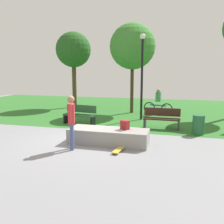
% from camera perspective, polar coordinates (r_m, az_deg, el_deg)
% --- Properties ---
extents(ground_plane, '(28.00, 28.00, 0.00)m').
position_cam_1_polar(ground_plane, '(9.23, -6.88, -6.52)').
color(ground_plane, gray).
extents(grass_lawn, '(26.60, 12.50, 0.01)m').
position_cam_1_polar(grass_lawn, '(16.51, 3.08, 0.81)').
color(grass_lawn, '#2D6B28').
rests_on(grass_lawn, ground_plane).
extents(concrete_ledge, '(2.82, 0.96, 0.53)m').
position_cam_1_polar(concrete_ledge, '(8.66, -0.83, -5.72)').
color(concrete_ledge, gray).
rests_on(concrete_ledge, ground_plane).
extents(backpack_on_ledge, '(0.34, 0.30, 0.32)m').
position_cam_1_polar(backpack_on_ledge, '(8.51, 3.05, -3.06)').
color(backpack_on_ledge, maroon).
rests_on(backpack_on_ledge, concrete_ledge).
extents(skater_performing_trick, '(0.30, 0.41, 1.78)m').
position_cam_1_polar(skater_performing_trick, '(7.98, -9.51, -1.41)').
color(skater_performing_trick, '#3F5184').
rests_on(skater_performing_trick, ground_plane).
extents(skateboard_by_ledge, '(0.30, 0.82, 0.08)m').
position_cam_1_polar(skateboard_by_ledge, '(7.90, 1.63, -8.78)').
color(skateboard_by_ledge, gold).
rests_on(skateboard_by_ledge, ground_plane).
extents(park_bench_near_lamppost, '(1.61, 0.50, 0.91)m').
position_cam_1_polar(park_bench_near_lamppost, '(11.02, 11.60, -1.39)').
color(park_bench_near_lamppost, '#331E14').
rests_on(park_bench_near_lamppost, ground_plane).
extents(park_bench_near_path, '(1.65, 0.67, 0.91)m').
position_cam_1_polar(park_bench_near_path, '(11.82, -7.54, -0.51)').
color(park_bench_near_path, '#1E4223').
rests_on(park_bench_near_path, ground_plane).
extents(tree_slender_maple, '(2.69, 2.69, 5.30)m').
position_cam_1_polar(tree_slender_maple, '(14.82, 4.84, 15.05)').
color(tree_slender_maple, '#42301E').
rests_on(tree_slender_maple, grass_lawn).
extents(tree_leaning_ash, '(2.38, 2.38, 5.15)m').
position_cam_1_polar(tree_leaning_ash, '(17.25, -9.04, 14.11)').
color(tree_leaning_ash, '#4C3823').
rests_on(tree_leaning_ash, grass_lawn).
extents(lamp_post, '(0.28, 0.28, 4.39)m').
position_cam_1_polar(lamp_post, '(12.71, 7.07, 10.05)').
color(lamp_post, black).
rests_on(lamp_post, ground_plane).
extents(trash_bin, '(0.47, 0.47, 0.80)m').
position_cam_1_polar(trash_bin, '(10.44, 19.64, -2.85)').
color(trash_bin, '#1E592D').
rests_on(trash_bin, ground_plane).
extents(cyclist_on_bicycle, '(1.76, 0.59, 1.52)m').
position_cam_1_polar(cyclist_on_bicycle, '(14.58, 10.77, 1.95)').
color(cyclist_on_bicycle, black).
rests_on(cyclist_on_bicycle, ground_plane).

